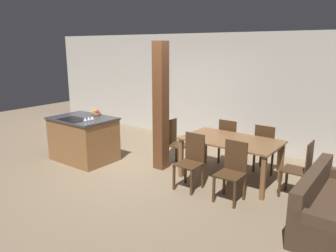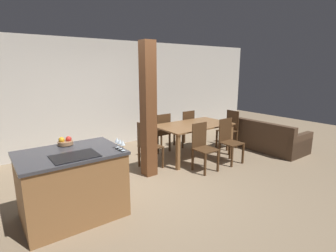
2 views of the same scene
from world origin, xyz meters
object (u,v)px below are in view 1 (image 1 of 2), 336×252
object	(u,v)px
dining_chair_head_end	(175,142)
timber_post	(161,107)
kitchen_island	(84,139)
dining_chair_near_right	(232,170)
wine_glass_middle	(89,119)
dining_chair_near_left	(191,160)
dining_chair_far_left	(229,141)
dining_chair_far_right	(266,148)
dining_chair_foot_end	(301,168)
dining_table	(231,145)
wine_glass_near	(85,119)
wine_glass_far	(92,118)
fruit_bowl	(96,113)

from	to	relation	value
dining_chair_head_end	timber_post	size ratio (longest dim) A/B	0.38
kitchen_island	dining_chair_near_right	bearing A→B (deg)	2.93
wine_glass_middle	dining_chair_near_left	bearing A→B (deg)	13.50
dining_chair_near_left	dining_chair_head_end	distance (m)	1.11
dining_chair_far_left	dining_chair_far_right	world-z (taller)	same
wine_glass_middle	dining_chair_far_left	world-z (taller)	wine_glass_middle
dining_chair_foot_end	dining_chair_head_end	bearing A→B (deg)	-90.00
dining_chair_near_right	dining_chair_head_end	size ratio (longest dim) A/B	1.00
wine_glass_middle	dining_chair_far_right	size ratio (longest dim) A/B	0.15
dining_table	dining_chair_near_left	size ratio (longest dim) A/B	1.80
kitchen_island	dining_chair_near_left	size ratio (longest dim) A/B	1.39
dining_chair_head_end	dining_chair_foot_end	world-z (taller)	same
kitchen_island	dining_chair_far_left	size ratio (longest dim) A/B	1.39
dining_chair_near_right	wine_glass_near	bearing A→B (deg)	-168.43
dining_table	dining_chair_near_left	world-z (taller)	dining_chair_near_left
dining_chair_far_left	dining_chair_far_right	distance (m)	0.77
dining_table	wine_glass_near	bearing A→B (deg)	-151.70
dining_chair_foot_end	dining_chair_near_right	bearing A→B (deg)	-49.39
dining_chair_near_left	timber_post	distance (m)	1.32
dining_chair_far_right	timber_post	xyz separation A→B (m)	(-1.76, -1.01, 0.75)
wine_glass_far	dining_chair_foot_end	world-z (taller)	wine_glass_far
dining_chair_near_left	kitchen_island	bearing A→B (deg)	-176.21
fruit_bowl	dining_table	xyz separation A→B (m)	(2.95, 0.56, -0.32)
dining_chair_near_left	fruit_bowl	bearing A→B (deg)	176.27
fruit_bowl	dining_chair_near_left	size ratio (longest dim) A/B	0.22
fruit_bowl	wine_glass_middle	xyz separation A→B (m)	(0.54, -0.65, 0.06)
wine_glass_near	dining_chair_far_left	distance (m)	2.91
dining_chair_far_right	timber_post	bearing A→B (deg)	29.95
wine_glass_near	dining_table	distance (m)	2.76
dining_chair_near_right	dining_chair_far_left	world-z (taller)	same
dining_table	dining_chair_near_left	xyz separation A→B (m)	(-0.38, -0.73, -0.17)
kitchen_island	timber_post	world-z (taller)	timber_post
dining_chair_far_left	timber_post	world-z (taller)	timber_post
kitchen_island	dining_table	distance (m)	3.13
wine_glass_near	dining_chair_near_right	xyz separation A→B (m)	(2.79, 0.57, -0.55)
kitchen_island	dining_chair_far_right	xyz separation A→B (m)	(3.38, 1.62, 0.03)
wine_glass_near	dining_table	xyz separation A→B (m)	(2.41, 1.30, -0.38)
wine_glass_middle	dining_chair_near_right	xyz separation A→B (m)	(2.79, 0.49, -0.55)
dining_chair_far_right	dining_chair_head_end	xyz separation A→B (m)	(-1.61, -0.73, 0.00)
kitchen_island	wine_glass_far	bearing A→B (deg)	-21.32
kitchen_island	fruit_bowl	size ratio (longest dim) A/B	6.24
dining_chair_near_left	dining_chair_head_end	world-z (taller)	same
dining_chair_head_end	dining_chair_foot_end	bearing A→B (deg)	-90.00
wine_glass_middle	dining_table	distance (m)	2.72
dining_chair_head_end	dining_chair_foot_end	distance (m)	2.46
wine_glass_near	dining_chair_head_end	size ratio (longest dim) A/B	0.15
fruit_bowl	dining_chair_far_right	bearing A→B (deg)	21.06
fruit_bowl	kitchen_island	bearing A→B (deg)	-97.36
wine_glass_near	dining_chair_near_right	size ratio (longest dim) A/B	0.15
wine_glass_far	dining_chair_far_left	world-z (taller)	wine_glass_far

